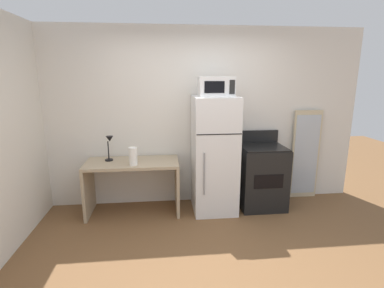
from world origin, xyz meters
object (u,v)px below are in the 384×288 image
at_px(microwave, 216,87).
at_px(oven_range, 261,176).
at_px(desk, 133,176).
at_px(desk_lamp, 109,144).
at_px(leaning_mirror, 305,155).
at_px(refrigerator, 214,155).
at_px(paper_towel_roll, 133,156).

distance_m(microwave, oven_range, 1.49).
xyz_separation_m(desk, desk_lamp, (-0.31, 0.07, 0.46)).
distance_m(oven_range, leaning_mirror, 0.86).
distance_m(desk_lamp, oven_range, 2.23).
bearing_deg(desk, microwave, -2.29).
bearing_deg(refrigerator, oven_range, 2.16).
height_order(desk_lamp, oven_range, desk_lamp).
distance_m(desk, leaning_mirror, 2.67).
relative_size(desk, leaning_mirror, 0.91).
bearing_deg(desk_lamp, refrigerator, -3.66).
bearing_deg(paper_towel_roll, leaning_mirror, 9.08).
bearing_deg(oven_range, microwave, -176.14).
xyz_separation_m(microwave, leaning_mirror, (1.50, 0.30, -1.07)).
bearing_deg(paper_towel_roll, oven_range, 5.11).
relative_size(paper_towel_roll, oven_range, 0.22).
xyz_separation_m(paper_towel_roll, oven_range, (1.83, 0.16, -0.40)).
bearing_deg(paper_towel_roll, desk_lamp, 145.78).
relative_size(desk, desk_lamp, 3.62).
bearing_deg(microwave, leaning_mirror, 11.41).
bearing_deg(paper_towel_roll, microwave, 5.90).
distance_m(paper_towel_roll, leaning_mirror, 2.66).
bearing_deg(microwave, desk, 177.71).
relative_size(desk, refrigerator, 0.78).
bearing_deg(microwave, desk_lamp, 175.51).
relative_size(microwave, oven_range, 0.42).
bearing_deg(refrigerator, microwave, -89.69).
xyz_separation_m(paper_towel_roll, leaning_mirror, (2.62, 0.42, -0.17)).
relative_size(microwave, leaning_mirror, 0.33).
distance_m(refrigerator, oven_range, 0.80).
distance_m(paper_towel_roll, microwave, 1.44).
bearing_deg(leaning_mirror, refrigerator, -169.37).
distance_m(desk_lamp, leaning_mirror, 2.98).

